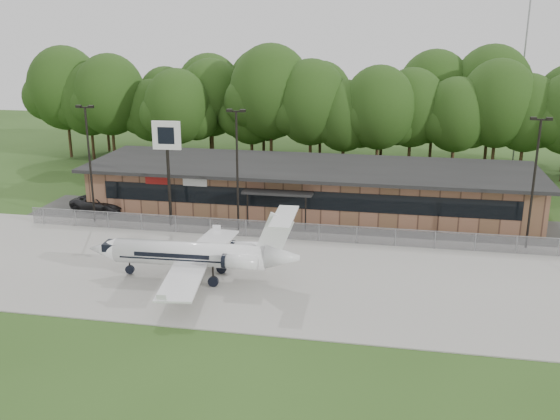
% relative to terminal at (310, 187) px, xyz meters
% --- Properties ---
extents(ground, '(160.00, 160.00, 0.00)m').
position_rel_terminal_xyz_m(ground, '(0.00, -23.94, -2.18)').
color(ground, '#2D4B1B').
rests_on(ground, ground).
extents(apron, '(64.00, 18.00, 0.08)m').
position_rel_terminal_xyz_m(apron, '(0.00, -15.94, -2.14)').
color(apron, '#9E9B93').
rests_on(apron, ground).
extents(parking_lot, '(50.00, 9.00, 0.06)m').
position_rel_terminal_xyz_m(parking_lot, '(0.00, -4.44, -2.15)').
color(parking_lot, '#383835').
rests_on(parking_lot, ground).
extents(terminal, '(41.00, 11.65, 4.30)m').
position_rel_terminal_xyz_m(terminal, '(0.00, 0.00, 0.00)').
color(terminal, '#8A5C45').
rests_on(terminal, ground).
extents(fence, '(46.00, 0.04, 1.52)m').
position_rel_terminal_xyz_m(fence, '(0.00, -8.94, -1.40)').
color(fence, gray).
rests_on(fence, ground).
extents(treeline, '(72.00, 12.00, 15.00)m').
position_rel_terminal_xyz_m(treeline, '(0.00, 18.06, 5.32)').
color(treeline, '#1C3711').
rests_on(treeline, ground).
extents(radio_mast, '(0.20, 0.20, 25.00)m').
position_rel_terminal_xyz_m(radio_mast, '(22.00, 24.06, 10.32)').
color(radio_mast, gray).
rests_on(radio_mast, ground).
extents(light_pole_left, '(1.55, 0.30, 10.23)m').
position_rel_terminal_xyz_m(light_pole_left, '(-18.00, -7.44, 3.80)').
color(light_pole_left, black).
rests_on(light_pole_left, ground).
extents(light_pole_mid, '(1.55, 0.30, 10.23)m').
position_rel_terminal_xyz_m(light_pole_mid, '(-5.00, -7.44, 3.80)').
color(light_pole_mid, black).
rests_on(light_pole_mid, ground).
extents(light_pole_right, '(1.55, 0.30, 10.23)m').
position_rel_terminal_xyz_m(light_pole_right, '(18.00, -7.44, 3.80)').
color(light_pole_right, black).
rests_on(light_pole_right, ground).
extents(business_jet, '(14.83, 13.19, 5.00)m').
position_rel_terminal_xyz_m(business_jet, '(-5.11, -17.97, -0.39)').
color(business_jet, white).
rests_on(business_jet, ground).
extents(suv, '(5.70, 3.40, 1.48)m').
position_rel_terminal_xyz_m(suv, '(-19.15, -4.20, -1.43)').
color(suv, '#272729').
rests_on(suv, ground).
extents(pole_sign, '(2.39, 0.41, 9.07)m').
position_rel_terminal_xyz_m(pole_sign, '(-11.07, -7.15, 4.76)').
color(pole_sign, black).
rests_on(pole_sign, ground).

